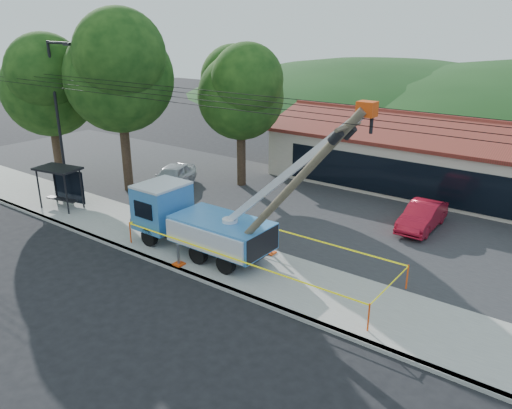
{
  "coord_description": "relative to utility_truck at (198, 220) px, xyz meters",
  "views": [
    {
      "loc": [
        12.06,
        -11.05,
        9.84
      ],
      "look_at": [
        0.12,
        5.0,
        2.59
      ],
      "focal_mm": 35.0,
      "sensor_mm": 36.0,
      "label": 1
    }
  ],
  "objects": [
    {
      "name": "hill_west",
      "position": [
        -12.64,
        51.02,
        -1.61
      ],
      "size": [
        78.4,
        56.0,
        28.0
      ],
      "primitive_type": "ellipsoid",
      "color": "#163814",
      "rests_on": "ground"
    },
    {
      "name": "caution_tape",
      "position": [
        2.88,
        0.42,
        -0.69
      ],
      "size": [
        12.07,
        3.56,
        1.03
      ],
      "color": "#F1460D",
      "rests_on": "ground"
    },
    {
      "name": "tree_lot",
      "position": [
        -4.64,
        9.02,
        4.6
      ],
      "size": [
        6.3,
        5.6,
        8.94
      ],
      "color": "#332316",
      "rests_on": "ground"
    },
    {
      "name": "bus_shelter",
      "position": [
        -9.95,
        -0.32,
        0.24
      ],
      "size": [
        2.65,
        1.91,
        2.34
      ],
      "rotation": [
        0.0,
        0.0,
        0.18
      ],
      "color": "black",
      "rests_on": "ground"
    },
    {
      "name": "curb",
      "position": [
        2.36,
        -1.88,
        -1.53
      ],
      "size": [
        60.0,
        0.25,
        0.15
      ],
      "primitive_type": "cube",
      "color": "gray",
      "rests_on": "ground"
    },
    {
      "name": "ground",
      "position": [
        2.36,
        -3.98,
        -1.61
      ],
      "size": [
        120.0,
        120.0,
        0.0
      ],
      "primitive_type": "plane",
      "color": "black",
      "rests_on": "ground"
    },
    {
      "name": "streetlight",
      "position": [
        -11.43,
        1.02,
        3.7
      ],
      "size": [
        2.13,
        0.22,
        9.0
      ],
      "color": "black",
      "rests_on": "ground"
    },
    {
      "name": "car_red",
      "position": [
        7.2,
        8.67,
        -1.61
      ],
      "size": [
        1.46,
        4.08,
        1.34
      ],
      "primitive_type": "imported",
      "rotation": [
        0.0,
        0.0,
        0.01
      ],
      "color": "#AA1124",
      "rests_on": "ground"
    },
    {
      "name": "strip_mall",
      "position": [
        6.36,
        16.0,
        0.27
      ],
      "size": [
        22.5,
        8.53,
        4.67
      ],
      "color": "beige",
      "rests_on": "ground"
    },
    {
      "name": "leaning_pole",
      "position": [
        5.01,
        -0.46,
        2.48
      ],
      "size": [
        6.35,
        1.67,
        7.35
      ],
      "color": "brown",
      "rests_on": "ground"
    },
    {
      "name": "utility_truck",
      "position": [
        0.0,
        0.0,
        0.0
      ],
      "size": [
        11.39,
        3.69,
        7.4
      ],
      "color": "black",
      "rests_on": "ground"
    },
    {
      "name": "tree_west_far",
      "position": [
        -14.64,
        2.52,
        4.93
      ],
      "size": [
        6.84,
        6.08,
        9.48
      ],
      "color": "#332316",
      "rests_on": "ground"
    },
    {
      "name": "sidewalk",
      "position": [
        2.36,
        0.02,
        -1.53
      ],
      "size": [
        60.0,
        4.0,
        0.15
      ],
      "primitive_type": "cube",
      "color": "gray",
      "rests_on": "ground"
    },
    {
      "name": "tree_west_near",
      "position": [
        -9.64,
        4.02,
        5.92
      ],
      "size": [
        7.56,
        6.72,
        10.8
      ],
      "color": "#332316",
      "rests_on": "ground"
    },
    {
      "name": "car_silver",
      "position": [
        -7.61,
        5.79,
        -1.61
      ],
      "size": [
        3.18,
        4.74,
        1.5
      ],
      "primitive_type": "imported",
      "rotation": [
        0.0,
        0.0,
        0.35
      ],
      "color": "silver",
      "rests_on": "ground"
    },
    {
      "name": "parking_lot",
      "position": [
        2.36,
        8.02,
        -1.56
      ],
      "size": [
        60.0,
        12.0,
        0.1
      ],
      "primitive_type": "cube",
      "color": "#28282B",
      "rests_on": "ground"
    }
  ]
}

